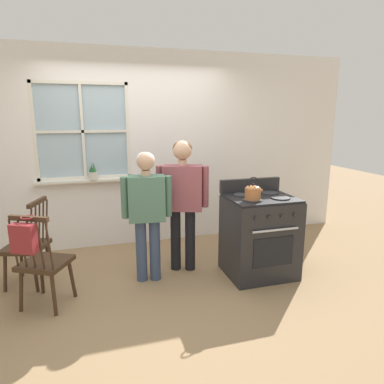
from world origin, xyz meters
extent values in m
plane|color=#937551|center=(0.00, 0.00, 0.00)|extent=(16.00, 16.00, 0.00)
cube|color=white|center=(1.54, 1.40, 1.35)|extent=(3.31, 0.06, 2.70)
cube|color=white|center=(-0.72, 1.40, 0.49)|extent=(1.22, 0.06, 0.97)
cube|color=white|center=(-0.72, 1.40, 2.48)|extent=(1.22, 0.06, 0.45)
cube|color=silver|center=(-0.72, 1.32, 0.96)|extent=(1.28, 0.10, 0.03)
cube|color=#9EB7C6|center=(-0.72, 1.41, 1.61)|extent=(1.16, 0.01, 1.22)
cube|color=silver|center=(-0.72, 1.38, 1.61)|extent=(0.04, 0.02, 1.28)
cube|color=silver|center=(-0.72, 1.38, 1.61)|extent=(1.22, 0.02, 0.04)
cube|color=silver|center=(-1.31, 1.38, 1.61)|extent=(0.04, 0.03, 1.28)
cube|color=silver|center=(-0.13, 1.38, 1.61)|extent=(0.04, 0.03, 1.28)
cube|color=silver|center=(-0.72, 1.38, 2.23)|extent=(1.22, 0.03, 0.04)
cube|color=silver|center=(-0.72, 1.38, 0.99)|extent=(1.22, 0.03, 0.04)
cube|color=#3D2819|center=(-1.13, -0.08, 0.43)|extent=(0.56, 0.55, 0.04)
cylinder|color=#3D2819|center=(-0.90, -0.01, 0.21)|extent=(0.09, 0.06, 0.41)
cylinder|color=#3D2819|center=(-1.20, 0.14, 0.21)|extent=(0.06, 0.09, 0.41)
cylinder|color=#3D2819|center=(-1.05, -0.30, 0.21)|extent=(0.06, 0.09, 0.41)
cylinder|color=#3D2819|center=(-1.35, -0.14, 0.21)|extent=(0.09, 0.06, 0.41)
cylinder|color=#3D2819|center=(-1.04, -0.31, 0.67)|extent=(0.05, 0.07, 0.48)
cylinder|color=#3D2819|center=(-1.12, -0.27, 0.67)|extent=(0.05, 0.07, 0.48)
cylinder|color=#3D2819|center=(-1.20, -0.23, 0.67)|extent=(0.05, 0.07, 0.48)
cylinder|color=#3D2819|center=(-1.28, -0.19, 0.67)|extent=(0.05, 0.07, 0.48)
cylinder|color=#3D2819|center=(-1.36, -0.14, 0.67)|extent=(0.05, 0.07, 0.48)
cube|color=#3D2819|center=(-1.20, -0.23, 0.93)|extent=(0.36, 0.21, 0.04)
cube|color=#3D2819|center=(-1.38, 0.43, 0.43)|extent=(0.51, 0.52, 0.04)
cylinder|color=#3D2819|center=(-1.48, 0.64, 0.21)|extent=(0.06, 0.08, 0.41)
cylinder|color=#3D2819|center=(-1.58, 0.32, 0.21)|extent=(0.08, 0.06, 0.41)
cylinder|color=#3D2819|center=(-1.17, 0.55, 0.21)|extent=(0.08, 0.06, 0.41)
cylinder|color=#3D2819|center=(-1.27, 0.22, 0.21)|extent=(0.06, 0.08, 0.41)
cylinder|color=#3D2819|center=(-1.16, 0.55, 0.67)|extent=(0.07, 0.04, 0.48)
cylinder|color=#3D2819|center=(-1.19, 0.47, 0.67)|extent=(0.07, 0.04, 0.48)
cylinder|color=#3D2819|center=(-1.21, 0.38, 0.67)|extent=(0.07, 0.04, 0.48)
cylinder|color=#3D2819|center=(-1.24, 0.30, 0.67)|extent=(0.07, 0.04, 0.48)
cylinder|color=#3D2819|center=(-1.27, 0.21, 0.67)|extent=(0.07, 0.04, 0.48)
cube|color=#3D2819|center=(-1.21, 0.38, 0.93)|extent=(0.15, 0.37, 0.04)
cylinder|color=#384766|center=(-0.17, 0.16, 0.35)|extent=(0.12, 0.12, 0.70)
cylinder|color=#384766|center=(-0.02, 0.15, 0.35)|extent=(0.12, 0.12, 0.70)
cube|color=#4C7560|center=(-0.09, 0.15, 0.95)|extent=(0.41, 0.26, 0.49)
cylinder|color=#4C7560|center=(-0.33, 0.16, 0.97)|extent=(0.09, 0.12, 0.46)
cylinder|color=#4C7560|center=(0.13, 0.11, 0.97)|extent=(0.09, 0.12, 0.46)
cylinder|color=tan|center=(-0.09, 0.15, 1.22)|extent=(0.10, 0.10, 0.06)
sphere|color=tan|center=(-0.09, 0.15, 1.35)|extent=(0.19, 0.19, 0.19)
ellipsoid|color=silver|center=(-0.09, 0.17, 1.37)|extent=(0.20, 0.20, 0.16)
cylinder|color=black|center=(0.27, 0.34, 0.37)|extent=(0.12, 0.12, 0.74)
cylinder|color=black|center=(0.43, 0.28, 0.37)|extent=(0.12, 0.12, 0.74)
cube|color=#934C56|center=(0.35, 0.31, 1.00)|extent=(0.49, 0.35, 0.52)
cylinder|color=#934C56|center=(0.10, 0.38, 1.02)|extent=(0.11, 0.13, 0.48)
cylinder|color=#934C56|center=(0.59, 0.20, 1.02)|extent=(0.11, 0.13, 0.48)
cylinder|color=tan|center=(0.35, 0.31, 1.30)|extent=(0.10, 0.10, 0.06)
sphere|color=tan|center=(0.35, 0.31, 1.44)|extent=(0.22, 0.22, 0.22)
ellipsoid|color=brown|center=(0.35, 0.32, 1.46)|extent=(0.22, 0.22, 0.18)
cube|color=#232326|center=(1.16, -0.06, 0.45)|extent=(0.76, 0.64, 0.90)
cube|color=black|center=(1.16, -0.06, 0.91)|extent=(0.74, 0.61, 0.02)
cylinder|color=#2D2D30|center=(0.99, -0.19, 0.93)|extent=(0.20, 0.20, 0.02)
cylinder|color=#2D2D30|center=(1.33, -0.19, 0.93)|extent=(0.20, 0.20, 0.02)
cylinder|color=#2D2D30|center=(0.99, 0.07, 0.93)|extent=(0.20, 0.20, 0.02)
cylinder|color=#2D2D30|center=(1.33, 0.07, 0.93)|extent=(0.20, 0.20, 0.02)
cube|color=#232326|center=(1.16, 0.23, 1.00)|extent=(0.76, 0.06, 0.16)
cube|color=black|center=(1.16, -0.38, 0.40)|extent=(0.47, 0.01, 0.32)
cylinder|color=silver|center=(1.16, -0.40, 0.65)|extent=(0.53, 0.02, 0.02)
cylinder|color=#232326|center=(0.94, -0.39, 0.79)|extent=(0.04, 0.02, 0.04)
cylinder|color=#232326|center=(1.09, -0.39, 0.79)|extent=(0.04, 0.02, 0.04)
cylinder|color=#232326|center=(1.24, -0.39, 0.79)|extent=(0.04, 0.02, 0.04)
cylinder|color=#232326|center=(1.39, -0.39, 0.79)|extent=(0.04, 0.02, 0.04)
cylinder|color=#A86638|center=(0.99, -0.19, 1.00)|extent=(0.17, 0.17, 0.12)
ellipsoid|color=#A86638|center=(0.99, -0.19, 1.06)|extent=(0.16, 0.16, 0.07)
sphere|color=black|center=(0.99, -0.19, 1.10)|extent=(0.03, 0.03, 0.03)
cylinder|color=#A86638|center=(1.07, -0.19, 1.02)|extent=(0.08, 0.03, 0.07)
torus|color=black|center=(0.99, -0.19, 1.12)|extent=(0.12, 0.01, 0.12)
cylinder|color=beige|center=(-0.63, 1.31, 1.03)|extent=(0.12, 0.12, 0.10)
cylinder|color=#33261C|center=(-0.63, 1.31, 1.07)|extent=(0.11, 0.11, 0.01)
cone|color=#286033|center=(-0.61, 1.32, 1.14)|extent=(0.05, 0.04, 0.14)
cone|color=#286033|center=(-0.63, 1.33, 1.10)|extent=(0.04, 0.05, 0.06)
cone|color=#286033|center=(-0.64, 1.31, 1.14)|extent=(0.07, 0.05, 0.14)
cone|color=#286033|center=(-0.64, 1.29, 1.11)|extent=(0.04, 0.04, 0.08)
cone|color=#286033|center=(-0.61, 1.30, 1.13)|extent=(0.05, 0.05, 0.11)
cube|color=maroon|center=(-1.25, -0.31, 0.77)|extent=(0.24, 0.18, 0.26)
torus|color=maroon|center=(-1.21, -0.24, 0.94)|extent=(0.17, 0.17, 0.01)
camera|label=1|loc=(-0.64, -3.41, 1.82)|focal=32.00mm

